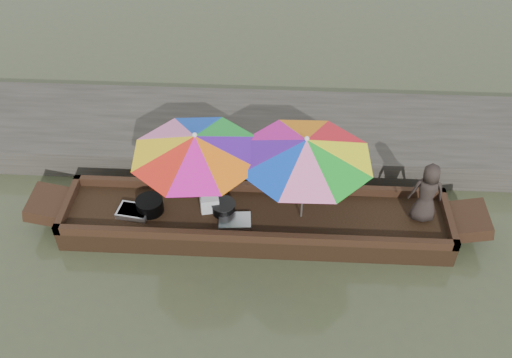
{
  "coord_description": "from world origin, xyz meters",
  "views": [
    {
      "loc": [
        0.34,
        -6.22,
        6.68
      ],
      "look_at": [
        0.0,
        0.1,
        1.0
      ],
      "focal_mm": 40.0,
      "sensor_mm": 36.0,
      "label": 1
    }
  ],
  "objects_px": {
    "boat_hull": "(256,222)",
    "tray_crayfish": "(134,212)",
    "cooking_pot": "(150,205)",
    "charcoal_grill": "(224,208)",
    "vendor": "(427,193)",
    "umbrella_stern": "(304,179)",
    "tray_scallop": "(235,221)",
    "umbrella_bow": "(198,175)",
    "supply_bag": "(210,203)"
  },
  "relations": [
    {
      "from": "cooking_pot",
      "to": "supply_bag",
      "type": "relative_size",
      "value": 1.51
    },
    {
      "from": "boat_hull",
      "to": "supply_bag",
      "type": "height_order",
      "value": "supply_bag"
    },
    {
      "from": "cooking_pot",
      "to": "vendor",
      "type": "height_order",
      "value": "vendor"
    },
    {
      "from": "tray_crayfish",
      "to": "charcoal_grill",
      "type": "xyz_separation_m",
      "value": [
        1.39,
        0.12,
        0.04
      ]
    },
    {
      "from": "supply_bag",
      "to": "umbrella_bow",
      "type": "bearing_deg",
      "value": -148.0
    },
    {
      "from": "boat_hull",
      "to": "charcoal_grill",
      "type": "height_order",
      "value": "charcoal_grill"
    },
    {
      "from": "tray_crayfish",
      "to": "vendor",
      "type": "relative_size",
      "value": 0.47
    },
    {
      "from": "cooking_pot",
      "to": "umbrella_stern",
      "type": "bearing_deg",
      "value": 0.09
    },
    {
      "from": "charcoal_grill",
      "to": "umbrella_stern",
      "type": "bearing_deg",
      "value": -1.37
    },
    {
      "from": "cooking_pot",
      "to": "charcoal_grill",
      "type": "xyz_separation_m",
      "value": [
        1.15,
        0.03,
        -0.03
      ]
    },
    {
      "from": "tray_scallop",
      "to": "umbrella_bow",
      "type": "xyz_separation_m",
      "value": [
        -0.54,
        0.19,
        0.74
      ]
    },
    {
      "from": "boat_hull",
      "to": "supply_bag",
      "type": "distance_m",
      "value": 0.79
    },
    {
      "from": "umbrella_bow",
      "to": "vendor",
      "type": "bearing_deg",
      "value": 1.25
    },
    {
      "from": "boat_hull",
      "to": "tray_crayfish",
      "type": "xyz_separation_m",
      "value": [
        -1.89,
        -0.09,
        0.22
      ]
    },
    {
      "from": "charcoal_grill",
      "to": "vendor",
      "type": "bearing_deg",
      "value": 0.85
    },
    {
      "from": "cooking_pot",
      "to": "umbrella_bow",
      "type": "distance_m",
      "value": 1.04
    },
    {
      "from": "tray_crayfish",
      "to": "vendor",
      "type": "distance_m",
      "value": 4.47
    },
    {
      "from": "tray_scallop",
      "to": "umbrella_bow",
      "type": "bearing_deg",
      "value": 160.69
    },
    {
      "from": "charcoal_grill",
      "to": "vendor",
      "type": "relative_size",
      "value": 0.34
    },
    {
      "from": "cooking_pot",
      "to": "tray_scallop",
      "type": "distance_m",
      "value": 1.35
    },
    {
      "from": "boat_hull",
      "to": "charcoal_grill",
      "type": "xyz_separation_m",
      "value": [
        -0.5,
        0.03,
        0.26
      ]
    },
    {
      "from": "boat_hull",
      "to": "umbrella_stern",
      "type": "bearing_deg",
      "value": 0.0
    },
    {
      "from": "boat_hull",
      "to": "charcoal_grill",
      "type": "relative_size",
      "value": 16.84
    },
    {
      "from": "vendor",
      "to": "tray_crayfish",
      "type": "bearing_deg",
      "value": 4.59
    },
    {
      "from": "tray_scallop",
      "to": "boat_hull",
      "type": "bearing_deg",
      "value": 31.24
    },
    {
      "from": "cooking_pot",
      "to": "umbrella_stern",
      "type": "xyz_separation_m",
      "value": [
        2.35,
        0.0,
        0.66
      ]
    },
    {
      "from": "tray_crayfish",
      "to": "umbrella_stern",
      "type": "bearing_deg",
      "value": 1.91
    },
    {
      "from": "cooking_pot",
      "to": "charcoal_grill",
      "type": "distance_m",
      "value": 1.15
    },
    {
      "from": "boat_hull",
      "to": "cooking_pot",
      "type": "height_order",
      "value": "cooking_pot"
    },
    {
      "from": "charcoal_grill",
      "to": "supply_bag",
      "type": "relative_size",
      "value": 1.27
    },
    {
      "from": "cooking_pot",
      "to": "vendor",
      "type": "bearing_deg",
      "value": 1.07
    },
    {
      "from": "boat_hull",
      "to": "vendor",
      "type": "xyz_separation_m",
      "value": [
        2.55,
        0.07,
        0.69
      ]
    },
    {
      "from": "tray_crayfish",
      "to": "charcoal_grill",
      "type": "distance_m",
      "value": 1.4
    },
    {
      "from": "tray_crayfish",
      "to": "vendor",
      "type": "bearing_deg",
      "value": 2.07
    },
    {
      "from": "boat_hull",
      "to": "vendor",
      "type": "height_order",
      "value": "vendor"
    },
    {
      "from": "charcoal_grill",
      "to": "vendor",
      "type": "xyz_separation_m",
      "value": [
        3.05,
        0.05,
        0.44
      ]
    },
    {
      "from": "cooking_pot",
      "to": "tray_crayfish",
      "type": "distance_m",
      "value": 0.27
    },
    {
      "from": "tray_scallop",
      "to": "supply_bag",
      "type": "bearing_deg",
      "value": 147.17
    },
    {
      "from": "cooking_pot",
      "to": "vendor",
      "type": "xyz_separation_m",
      "value": [
        4.2,
        0.08,
        0.41
      ]
    },
    {
      "from": "supply_bag",
      "to": "charcoal_grill",
      "type": "bearing_deg",
      "value": -12.53
    },
    {
      "from": "cooking_pot",
      "to": "charcoal_grill",
      "type": "bearing_deg",
      "value": 1.63
    },
    {
      "from": "boat_hull",
      "to": "supply_bag",
      "type": "relative_size",
      "value": 21.43
    },
    {
      "from": "vendor",
      "to": "umbrella_stern",
      "type": "height_order",
      "value": "umbrella_stern"
    },
    {
      "from": "boat_hull",
      "to": "tray_scallop",
      "type": "xyz_separation_m",
      "value": [
        -0.31,
        -0.19,
        0.21
      ]
    },
    {
      "from": "umbrella_bow",
      "to": "tray_scallop",
      "type": "bearing_deg",
      "value": -19.31
    },
    {
      "from": "tray_crayfish",
      "to": "umbrella_bow",
      "type": "height_order",
      "value": "umbrella_bow"
    },
    {
      "from": "cooking_pot",
      "to": "tray_crayfish",
      "type": "relative_size",
      "value": 0.86
    },
    {
      "from": "tray_crayfish",
      "to": "tray_scallop",
      "type": "height_order",
      "value": "tray_crayfish"
    },
    {
      "from": "charcoal_grill",
      "to": "supply_bag",
      "type": "height_order",
      "value": "supply_bag"
    },
    {
      "from": "supply_bag",
      "to": "vendor",
      "type": "xyz_separation_m",
      "value": [
        3.27,
        -0.0,
        0.39
      ]
    }
  ]
}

